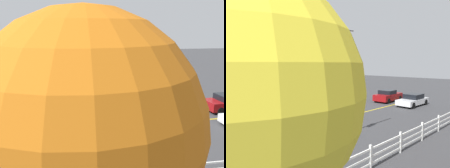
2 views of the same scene
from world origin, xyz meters
The scene contains 10 objects.
ground_plane centered at (0.00, 0.00, 0.00)m, with size 120.00×120.00×0.00m, color #38383A.
lane_center_stripe centered at (-4.00, 0.00, 0.00)m, with size 28.00×0.16×0.01m, color gold.
signal_assembly centered at (4.80, 3.93, 5.02)m, with size 7.31×0.38×7.14m.
car_0 centered at (0.84, 1.68, 0.70)m, with size 4.14×2.11×1.41m.
car_1 centered at (-13.12, 1.75, 0.64)m, with size 4.39×1.92×1.32m.
car_2 centered at (-2.61, -1.92, 0.71)m, with size 4.67×2.02×1.45m.
car_3 centered at (-13.53, -1.72, 0.69)m, with size 4.37×2.12×1.43m.
car_4 centered at (3.24, -1.68, 0.69)m, with size 4.48×2.16×1.41m.
white_rail_fence centered at (-3.00, 7.36, 0.60)m, with size 26.10×0.10×1.15m.
tree_0 centered at (8.47, 9.99, 4.29)m, with size 3.15×3.15×5.89m.
Camera 2 is at (9.65, 12.88, 4.71)m, focal length 34.56 mm.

